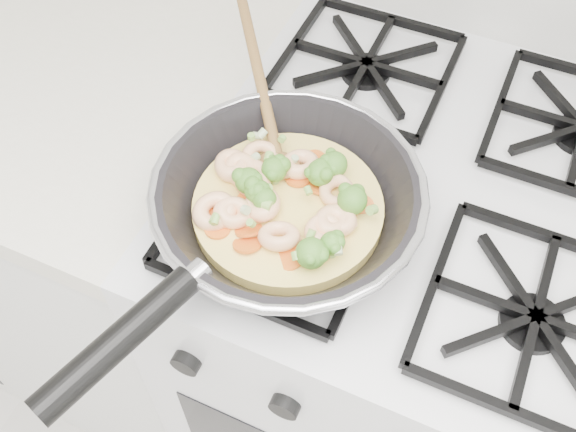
% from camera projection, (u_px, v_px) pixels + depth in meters
% --- Properties ---
extents(stove, '(0.60, 0.60, 0.92)m').
position_uv_depth(stove, '(392.00, 337.00, 1.18)').
color(stove, white).
rests_on(stove, ground).
extents(counter_left, '(1.00, 0.60, 0.90)m').
position_uv_depth(counter_left, '(29.00, 195.00, 1.38)').
color(counter_left, white).
rests_on(counter_left, ground).
extents(skillet, '(0.35, 0.59, 0.10)m').
position_uv_depth(skillet, '(284.00, 203.00, 0.73)').
color(skillet, black).
rests_on(skillet, stove).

